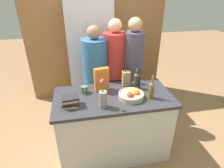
% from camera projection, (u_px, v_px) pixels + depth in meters
% --- Properties ---
extents(ground_plane, '(14.00, 14.00, 0.00)m').
position_uv_depth(ground_plane, '(113.00, 149.00, 2.74)').
color(ground_plane, '#936B47').
extents(kitchen_island, '(1.46, 0.73, 0.91)m').
position_uv_depth(kitchen_island, '(113.00, 124.00, 2.53)').
color(kitchen_island, silver).
rests_on(kitchen_island, ground_plane).
extents(back_wall_wood, '(2.66, 0.12, 2.60)m').
position_uv_depth(back_wall_wood, '(96.00, 33.00, 3.62)').
color(back_wall_wood, olive).
rests_on(back_wall_wood, ground_plane).
extents(refrigerator, '(0.76, 0.62, 1.97)m').
position_uv_depth(refrigerator, '(90.00, 55.00, 3.43)').
color(refrigerator, '#B7B7BC').
rests_on(refrigerator, ground_plane).
extents(fruit_bowl, '(0.31, 0.31, 0.11)m').
position_uv_depth(fruit_bowl, '(132.00, 95.00, 2.26)').
color(fruit_bowl, tan).
rests_on(fruit_bowl, kitchen_island).
extents(knife_block, '(0.10, 0.09, 0.28)m').
position_uv_depth(knife_block, '(126.00, 78.00, 2.53)').
color(knife_block, '#A87A4C').
rests_on(knife_block, kitchen_island).
extents(flower_vase, '(0.09, 0.09, 0.35)m').
position_uv_depth(flower_vase, '(103.00, 98.00, 2.06)').
color(flower_vase, gray).
rests_on(flower_vase, kitchen_island).
extents(cereal_box, '(0.20, 0.09, 0.31)m').
position_uv_depth(cereal_box, '(102.00, 79.00, 2.38)').
color(cereal_box, orange).
rests_on(cereal_box, kitchen_island).
extents(coffee_mug, '(0.09, 0.12, 0.09)m').
position_uv_depth(coffee_mug, '(84.00, 89.00, 2.37)').
color(coffee_mug, '#42664C').
rests_on(coffee_mug, kitchen_island).
extents(book_stack, '(0.20, 0.17, 0.12)m').
position_uv_depth(book_stack, '(70.00, 101.00, 2.10)').
color(book_stack, '#B7A88E').
rests_on(book_stack, kitchen_island).
extents(bottle_oil, '(0.06, 0.06, 0.30)m').
position_uv_depth(bottle_oil, '(151.00, 89.00, 2.23)').
color(bottle_oil, brown).
rests_on(bottle_oil, kitchen_island).
extents(bottle_vinegar, '(0.07, 0.07, 0.21)m').
position_uv_depth(bottle_vinegar, '(137.00, 78.00, 2.58)').
color(bottle_vinegar, brown).
rests_on(bottle_vinegar, kitchen_island).
extents(bottle_wine, '(0.07, 0.07, 0.30)m').
position_uv_depth(bottle_wine, '(138.00, 80.00, 2.43)').
color(bottle_wine, black).
rests_on(bottle_wine, kitchen_island).
extents(person_at_sink, '(0.37, 0.37, 1.64)m').
position_uv_depth(person_at_sink, '(95.00, 74.00, 2.88)').
color(person_at_sink, '#383842').
rests_on(person_at_sink, ground_plane).
extents(person_in_blue, '(0.36, 0.36, 1.71)m').
position_uv_depth(person_in_blue, '(115.00, 68.00, 2.97)').
color(person_in_blue, '#383842').
rests_on(person_in_blue, ground_plane).
extents(person_in_red_tee, '(0.30, 0.30, 1.74)m').
position_uv_depth(person_in_red_tee, '(133.00, 67.00, 2.91)').
color(person_in_red_tee, '#383842').
rests_on(person_in_red_tee, ground_plane).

